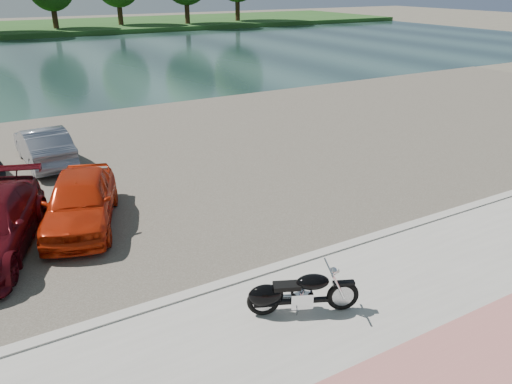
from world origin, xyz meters
TOP-DOWN VIEW (x-y plane):
  - ground at (0.00, 0.00)m, footprint 200.00×200.00m
  - promenade at (0.00, -1.00)m, footprint 60.00×6.00m
  - kerb at (0.00, 2.00)m, footprint 60.00×0.30m
  - parking_lot at (0.00, 11.00)m, footprint 60.00×18.00m
  - river at (0.00, 40.00)m, footprint 120.00×40.00m
  - far_bank at (0.00, 72.00)m, footprint 120.00×24.00m
  - motorcycle at (-0.64, 0.34)m, footprint 2.20×1.16m
  - car_4 at (-3.47, 6.75)m, footprint 3.11×4.76m
  - car_9 at (-3.53, 12.71)m, footprint 1.73×4.36m

SIDE VIEW (x-z plane):
  - ground at x=0.00m, z-range 0.00..0.00m
  - river at x=0.00m, z-range 0.00..0.00m
  - parking_lot at x=0.00m, z-range 0.00..0.04m
  - promenade at x=0.00m, z-range 0.00..0.10m
  - kerb at x=0.00m, z-range 0.00..0.14m
  - far_bank at x=0.00m, z-range 0.00..0.60m
  - motorcycle at x=-0.64m, z-range 0.04..1.09m
  - car_9 at x=-3.53m, z-range 0.04..1.45m
  - car_4 at x=-3.47m, z-range 0.04..1.55m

